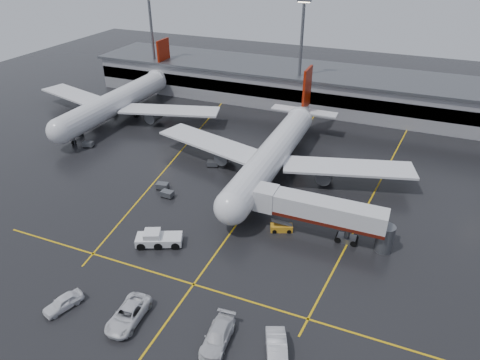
% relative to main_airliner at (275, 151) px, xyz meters
% --- Properties ---
extents(ground, '(220.00, 220.00, 0.00)m').
position_rel_main_airliner_xyz_m(ground, '(0.00, -9.70, -4.21)').
color(ground, black).
rests_on(ground, ground).
extents(apron_line_centre, '(0.25, 90.00, 0.02)m').
position_rel_main_airliner_xyz_m(apron_line_centre, '(0.00, -9.70, -4.20)').
color(apron_line_centre, gold).
rests_on(apron_line_centre, ground).
extents(apron_line_stop, '(60.00, 0.25, 0.02)m').
position_rel_main_airliner_xyz_m(apron_line_stop, '(0.00, -31.70, -4.20)').
color(apron_line_stop, gold).
rests_on(apron_line_stop, ground).
extents(apron_line_left, '(9.99, 69.35, 0.02)m').
position_rel_main_airliner_xyz_m(apron_line_left, '(-20.00, 0.30, -4.20)').
color(apron_line_left, gold).
rests_on(apron_line_left, ground).
extents(apron_line_right, '(7.57, 69.64, 0.02)m').
position_rel_main_airliner_xyz_m(apron_line_right, '(18.00, 0.30, -4.20)').
color(apron_line_right, gold).
rests_on(apron_line_right, ground).
extents(terminal, '(122.00, 19.00, 8.60)m').
position_rel_main_airliner_xyz_m(terminal, '(0.00, 38.23, 0.11)').
color(terminal, gray).
rests_on(terminal, ground).
extents(light_mast_left, '(3.00, 1.20, 25.45)m').
position_rel_main_airliner_xyz_m(light_mast_left, '(-45.00, 32.30, 10.27)').
color(light_mast_left, '#595B60').
rests_on(light_mast_left, ground).
extents(light_mast_mid, '(3.00, 1.20, 25.45)m').
position_rel_main_airliner_xyz_m(light_mast_mid, '(-5.00, 32.30, 10.27)').
color(light_mast_mid, '#595B60').
rests_on(light_mast_mid, ground).
extents(main_airliner, '(48.80, 45.60, 14.10)m').
position_rel_main_airliner_xyz_m(main_airliner, '(0.00, 0.00, 0.00)').
color(main_airliner, silver).
rests_on(main_airliner, ground).
extents(second_airliner, '(48.80, 45.60, 14.10)m').
position_rel_main_airliner_xyz_m(second_airliner, '(-42.00, 12.00, 0.00)').
color(second_airliner, silver).
rests_on(second_airliner, ground).
extents(jet_bridge, '(19.90, 3.40, 6.05)m').
position_rel_main_airliner_xyz_m(jet_bridge, '(11.87, -15.70, -0.28)').
color(jet_bridge, silver).
rests_on(jet_bridge, ground).
extents(pushback_tractor, '(6.84, 4.88, 2.27)m').
position_rel_main_airliner_xyz_m(pushback_tractor, '(-8.36, -26.45, -3.30)').
color(pushback_tractor, silver).
rests_on(pushback_tractor, ground).
extents(belt_loader, '(3.47, 2.45, 2.02)m').
position_rel_main_airliner_xyz_m(belt_loader, '(6.69, -16.76, -3.71)').
color(belt_loader, orange).
rests_on(belt_loader, ground).
extents(service_van_a, '(3.40, 6.65, 1.80)m').
position_rel_main_airliner_xyz_m(service_van_a, '(-4.08, -39.61, -3.31)').
color(service_van_a, silver).
rests_on(service_van_a, ground).
extents(service_van_b, '(3.02, 6.37, 1.79)m').
position_rel_main_airliner_xyz_m(service_van_b, '(6.51, -38.48, -3.31)').
color(service_van_b, silver).
rests_on(service_van_b, ground).
extents(service_van_c, '(4.16, 6.22, 1.94)m').
position_rel_main_airliner_xyz_m(service_van_c, '(12.93, -37.92, -3.24)').
color(service_van_c, silver).
rests_on(service_van_c, ground).
extents(service_van_d, '(3.29, 5.03, 1.59)m').
position_rel_main_airliner_xyz_m(service_van_d, '(-12.23, -40.89, -3.41)').
color(service_van_d, white).
rests_on(service_van_d, ground).
extents(baggage_cart_a, '(2.06, 1.40, 1.12)m').
position_rel_main_airliner_xyz_m(baggage_cart_a, '(-13.63, -15.06, -3.58)').
color(baggage_cart_a, '#595B60').
rests_on(baggage_cart_a, ground).
extents(baggage_cart_b, '(2.21, 1.65, 1.12)m').
position_rel_main_airliner_xyz_m(baggage_cart_b, '(-15.71, -13.15, -3.58)').
color(baggage_cart_b, '#595B60').
rests_on(baggage_cart_b, ground).
extents(baggage_cart_c, '(2.29, 1.82, 1.12)m').
position_rel_main_airliner_xyz_m(baggage_cart_c, '(-11.36, -2.44, -3.58)').
color(baggage_cart_c, '#595B60').
rests_on(baggage_cart_c, ground).
extents(baggage_cart_d, '(2.01, 1.31, 1.12)m').
position_rel_main_airliner_xyz_m(baggage_cart_d, '(-44.51, -0.57, -3.58)').
color(baggage_cart_d, '#595B60').
rests_on(baggage_cart_d, ground).
extents(baggage_cart_e, '(2.30, 1.85, 1.12)m').
position_rel_main_airliner_xyz_m(baggage_cart_e, '(-38.48, -4.52, -3.58)').
color(baggage_cart_e, '#595B60').
rests_on(baggage_cart_e, ground).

